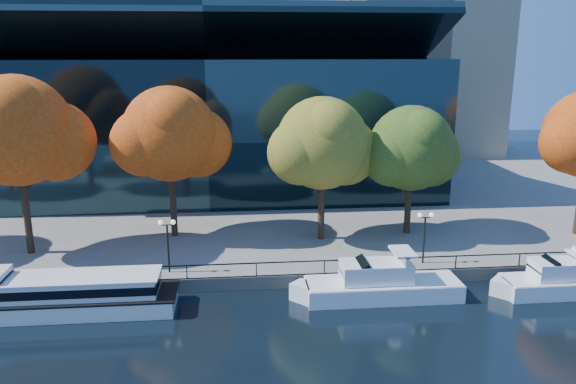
{
  "coord_description": "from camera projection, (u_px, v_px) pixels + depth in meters",
  "views": [
    {
      "loc": [
        -1.35,
        -34.87,
        17.07
      ],
      "look_at": [
        2.77,
        8.0,
        6.0
      ],
      "focal_mm": 35.0,
      "sensor_mm": 36.0,
      "label": 1
    }
  ],
  "objects": [
    {
      "name": "tree_2",
      "position": [
        172.0,
        136.0,
        47.32
      ],
      "size": [
        10.08,
        8.26,
        13.08
      ],
      "color": "black",
      "rests_on": "promenade"
    },
    {
      "name": "convention_building",
      "position": [
        212.0,
        123.0,
        66.15
      ],
      "size": [
        50.0,
        24.57,
        21.43
      ],
      "color": "black",
      "rests_on": "ground"
    },
    {
      "name": "cruiser_near",
      "position": [
        376.0,
        284.0,
        39.22
      ],
      "size": [
        12.02,
        3.09,
        3.48
      ],
      "color": "white",
      "rests_on": "ground"
    },
    {
      "name": "tree_4",
      "position": [
        413.0,
        150.0,
        48.42
      ],
      "size": [
        9.24,
        7.58,
        11.38
      ],
      "color": "black",
      "rests_on": "promenade"
    },
    {
      "name": "promenade",
      "position": [
        246.0,
        179.0,
        72.93
      ],
      "size": [
        90.0,
        67.08,
        1.0
      ],
      "color": "slate",
      "rests_on": "ground"
    },
    {
      "name": "lamp_1",
      "position": [
        167.0,
        234.0,
        40.75
      ],
      "size": [
        1.26,
        0.36,
        4.03
      ],
      "color": "black",
      "rests_on": "promenade"
    },
    {
      "name": "tree_1",
      "position": [
        19.0,
        133.0,
        42.96
      ],
      "size": [
        10.71,
        8.78,
        14.22
      ],
      "color": "black",
      "rests_on": "promenade"
    },
    {
      "name": "lamp_2",
      "position": [
        425.0,
        226.0,
        42.53
      ],
      "size": [
        1.26,
        0.36,
        4.03
      ],
      "color": "black",
      "rests_on": "promenade"
    },
    {
      "name": "tour_boat",
      "position": [
        57.0,
        294.0,
        37.03
      ],
      "size": [
        16.22,
        3.62,
        3.08
      ],
      "color": "white",
      "rests_on": "ground"
    },
    {
      "name": "tree_3",
      "position": [
        324.0,
        145.0,
        46.73
      ],
      "size": [
        9.72,
        7.97,
        12.27
      ],
      "color": "black",
      "rests_on": "promenade"
    },
    {
      "name": "railing",
      "position": [
        256.0,
        263.0,
        40.64
      ],
      "size": [
        88.2,
        0.08,
        0.99
      ],
      "color": "black",
      "rests_on": "promenade"
    },
    {
      "name": "ground",
      "position": [
        259.0,
        308.0,
        37.99
      ],
      "size": [
        160.0,
        160.0,
        0.0
      ],
      "primitive_type": "plane",
      "color": "black",
      "rests_on": "ground"
    },
    {
      "name": "cruiser_far",
      "position": [
        559.0,
        280.0,
        39.94
      ],
      "size": [
        9.83,
        2.73,
        3.21
      ],
      "color": "white",
      "rests_on": "ground"
    }
  ]
}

